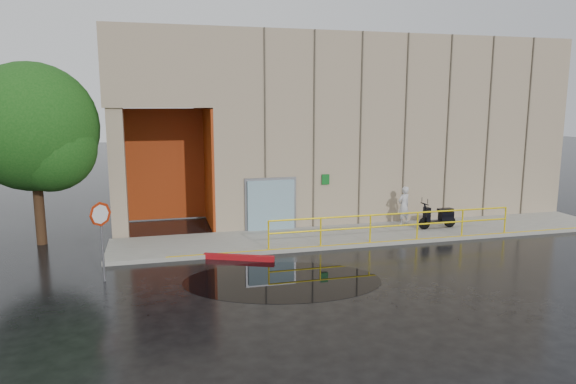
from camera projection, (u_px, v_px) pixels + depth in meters
name	position (u px, v px, depth m)	size (l,w,h in m)	color
ground	(308.00, 282.00, 15.00)	(120.00, 120.00, 0.00)	black
sidewalk	(373.00, 234.00, 20.27)	(20.00, 3.00, 0.15)	gray
building	(343.00, 123.00, 26.03)	(20.00, 10.17, 8.00)	tan
guardrail	(394.00, 226.00, 18.94)	(9.56, 0.06, 1.03)	yellow
person	(404.00, 206.00, 21.30)	(0.59, 0.39, 1.63)	#B7B7BD
scooter	(438.00, 210.00, 20.74)	(1.68, 0.62, 1.29)	black
stop_sign	(101.00, 223.00, 14.75)	(0.55, 0.52, 2.38)	slate
red_curb	(239.00, 257.00, 17.10)	(2.40, 0.18, 0.18)	#A00E14
puddle	(282.00, 281.00, 15.09)	(5.85, 3.60, 0.01)	black
tree_near	(37.00, 132.00, 18.31)	(4.60, 4.60, 6.63)	black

